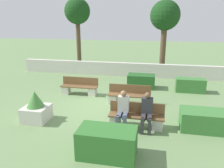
% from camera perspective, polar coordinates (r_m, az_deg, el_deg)
% --- Properties ---
extents(ground_plane, '(60.00, 60.00, 0.00)m').
position_cam_1_polar(ground_plane, '(9.61, -3.83, -5.80)').
color(ground_plane, '#6B8956').
extents(perimeter_wall, '(13.44, 0.30, 0.89)m').
position_cam_1_polar(perimeter_wall, '(14.57, 1.76, 3.90)').
color(perimeter_wall, beige).
rests_on(perimeter_wall, ground_plane).
extents(bench_front, '(1.93, 0.48, 0.84)m').
position_cam_1_polar(bench_front, '(7.78, 6.36, -8.83)').
color(bench_front, brown).
rests_on(bench_front, ground_plane).
extents(bench_left_side, '(1.86, 0.48, 0.84)m').
position_cam_1_polar(bench_left_side, '(11.08, -8.53, -1.07)').
color(bench_left_side, brown).
rests_on(bench_left_side, ground_plane).
extents(bench_right_side, '(1.89, 0.48, 0.84)m').
position_cam_1_polar(bench_right_side, '(9.75, 4.50, -3.41)').
color(bench_right_side, brown).
rests_on(bench_right_side, ground_plane).
extents(person_seated_man, '(0.38, 0.64, 1.32)m').
position_cam_1_polar(person_seated_man, '(7.54, 2.85, -6.29)').
color(person_seated_man, '#515B70').
rests_on(person_seated_man, ground_plane).
extents(person_seated_woman, '(0.38, 0.64, 1.32)m').
position_cam_1_polar(person_seated_woman, '(7.48, 9.11, -6.75)').
color(person_seated_woman, '#333338').
rests_on(person_seated_woman, ground_plane).
extents(hedge_block_near_left, '(1.59, 0.87, 0.81)m').
position_cam_1_polar(hedge_block_near_left, '(6.20, -1.25, -15.06)').
color(hedge_block_near_left, '#33702D').
rests_on(hedge_block_near_left, ground_plane).
extents(hedge_block_near_right, '(1.48, 0.84, 0.73)m').
position_cam_1_polar(hedge_block_near_right, '(12.13, 7.64, 0.75)').
color(hedge_block_near_right, '#235623').
rests_on(hedge_block_near_right, ground_plane).
extents(hedge_block_mid_left, '(1.47, 0.62, 0.71)m').
position_cam_1_polar(hedge_block_mid_left, '(12.03, 19.75, -0.30)').
color(hedge_block_mid_left, '#3D7A38').
rests_on(hedge_block_mid_left, ground_plane).
extents(hedge_block_mid_right, '(1.54, 0.89, 0.69)m').
position_cam_1_polar(hedge_block_mid_right, '(8.17, 22.79, -8.74)').
color(hedge_block_mid_right, '#3D7A38').
rests_on(hedge_block_mid_right, ground_plane).
extents(planter_corner_left, '(0.89, 0.89, 1.15)m').
position_cam_1_polar(planter_corner_left, '(8.59, -19.24, -6.04)').
color(planter_corner_left, beige).
rests_on(planter_corner_left, ground_plane).
extents(tree_leftmost, '(1.81, 1.81, 5.08)m').
position_cam_1_polar(tree_leftmost, '(16.33, -9.04, 17.81)').
color(tree_leftmost, brown).
rests_on(tree_leftmost, ground_plane).
extents(tree_center_left, '(1.96, 1.96, 4.87)m').
position_cam_1_polar(tree_center_left, '(15.35, 13.68, 16.55)').
color(tree_center_left, brown).
rests_on(tree_center_left, ground_plane).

